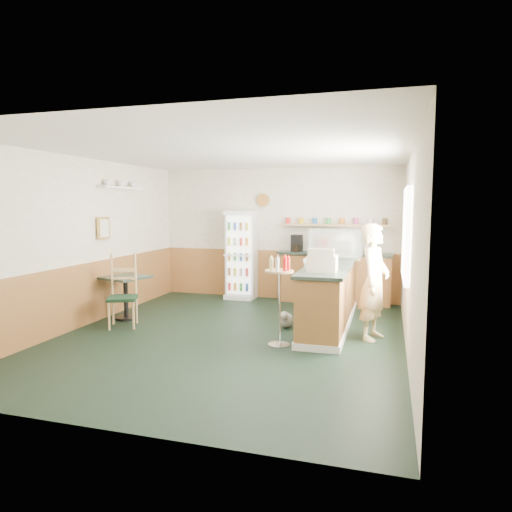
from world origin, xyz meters
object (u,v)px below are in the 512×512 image
at_px(shopkeeper, 374,282).
at_px(cafe_chair, 126,288).
at_px(drinks_fridge, 241,255).
at_px(cash_register, 323,263).
at_px(cafe_table, 126,289).
at_px(display_case, 336,244).
at_px(condiment_stand, 279,288).

height_order(shopkeeper, cafe_chair, shopkeeper).
xyz_separation_m(drinks_fridge, shopkeeper, (2.76, -2.29, -0.07)).
bearing_deg(cash_register, cafe_table, 172.47).
bearing_deg(cafe_table, display_case, 19.83).
height_order(drinks_fridge, cash_register, drinks_fridge).
xyz_separation_m(display_case, condiment_stand, (-0.54, -1.96, -0.45)).
bearing_deg(drinks_fridge, display_case, -26.47).
bearing_deg(shopkeeper, cafe_table, 105.66).
distance_m(cash_register, shopkeeper, 0.82).
bearing_deg(cash_register, condiment_stand, -146.81).
xyz_separation_m(drinks_fridge, cafe_table, (-1.34, -2.25, -0.39)).
xyz_separation_m(drinks_fridge, display_case, (2.06, -1.03, 0.35)).
height_order(condiment_stand, cafe_chair, condiment_stand).
relative_size(condiment_stand, cafe_table, 1.47).
xyz_separation_m(drinks_fridge, condiment_stand, (1.53, -2.98, -0.10)).
distance_m(drinks_fridge, cash_register, 3.33).
bearing_deg(drinks_fridge, cash_register, -51.72).
relative_size(cash_register, cafe_table, 0.50).
distance_m(shopkeeper, cafe_table, 4.11).
distance_m(shopkeeper, condiment_stand, 1.42).
relative_size(drinks_fridge, cafe_table, 2.18).
height_order(drinks_fridge, shopkeeper, drinks_fridge).
bearing_deg(cafe_chair, display_case, 2.72).
relative_size(display_case, cafe_chair, 0.77).
height_order(display_case, shopkeeper, shopkeeper).
bearing_deg(display_case, cafe_chair, -153.18).
distance_m(drinks_fridge, cafe_table, 2.65).
bearing_deg(cafe_chair, drinks_fridge, 43.14).
distance_m(condiment_stand, cafe_chair, 2.66).
xyz_separation_m(shopkeeper, condiment_stand, (-1.24, -0.69, -0.03)).
bearing_deg(condiment_stand, drinks_fridge, 117.09).
bearing_deg(drinks_fridge, cafe_chair, -112.76).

